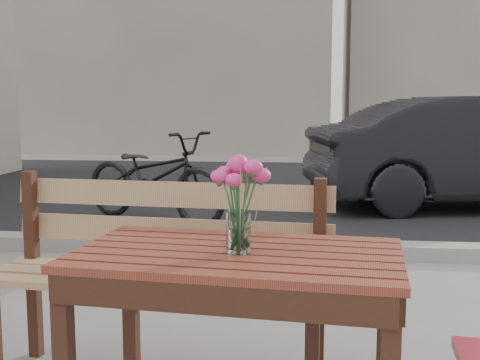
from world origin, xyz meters
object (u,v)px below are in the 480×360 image
at_px(main_vase, 238,192).
at_px(bicycle, 153,177).
at_px(parked_car, 479,153).
at_px(main_table, 237,283).

distance_m(main_vase, bicycle, 4.37).
xyz_separation_m(main_vase, parked_car, (2.35, 5.46, -0.28)).
bearing_deg(bicycle, main_vase, -134.71).
bearing_deg(main_vase, bicycle, 108.43).
xyz_separation_m(main_vase, bicycle, (-1.37, 4.12, -0.46)).
xyz_separation_m(main_table, main_vase, (0.01, -0.02, 0.34)).
distance_m(main_vase, parked_car, 5.95).
height_order(main_vase, parked_car, parked_car).
height_order(parked_car, bicycle, parked_car).
bearing_deg(parked_car, main_table, 145.71).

